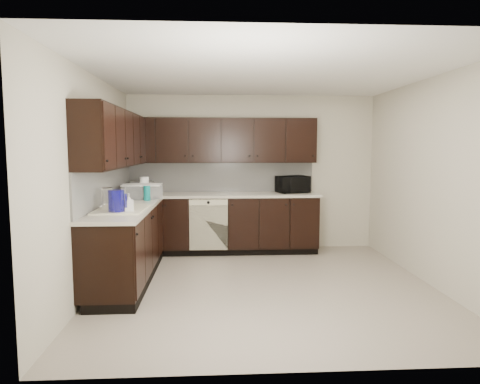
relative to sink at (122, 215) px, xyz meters
name	(u,v)px	position (x,y,z in m)	size (l,w,h in m)	color
floor	(265,286)	(1.68, 0.01, -0.88)	(4.00, 4.00, 0.00)	gray
ceiling	(267,74)	(1.68, 0.01, 1.62)	(4.00, 4.00, 0.00)	white
wall_back	(251,173)	(1.68, 2.01, 0.37)	(4.00, 0.02, 2.50)	#BBB59F
wall_left	(93,183)	(-0.32, 0.01, 0.37)	(0.02, 4.00, 2.50)	#BBB59F
wall_right	(431,182)	(3.68, 0.01, 0.37)	(0.02, 4.00, 2.50)	#BBB59F
wall_front	(299,205)	(1.68, -1.99, 0.37)	(4.00, 0.02, 2.50)	#BBB59F
lower_cabinets	(187,234)	(0.67, 1.12, -0.47)	(3.00, 2.80, 0.90)	black
countertop	(186,200)	(0.67, 1.12, 0.04)	(3.03, 2.83, 0.04)	#B9B2A1
backsplash	(173,180)	(0.46, 1.33, 0.30)	(3.00, 2.80, 0.48)	#AEADAA
upper_cabinets	(179,140)	(0.58, 1.22, 0.89)	(3.00, 2.80, 0.70)	black
dishwasher	(209,222)	(0.98, 1.42, -0.33)	(0.58, 0.04, 0.78)	beige
sink	(122,215)	(0.00, 0.00, 0.00)	(0.54, 0.82, 0.42)	beige
microwave	(293,184)	(2.32, 1.77, 0.19)	(0.48, 0.33, 0.27)	black
soap_bottle_a	(129,203)	(0.13, -0.21, 0.17)	(0.10, 0.10, 0.21)	gray
soap_bottle_b	(123,192)	(-0.18, 1.00, 0.17)	(0.09, 0.09, 0.22)	gray
toaster_oven	(142,187)	(-0.07, 1.79, 0.16)	(0.31, 0.23, 0.20)	#B3B2B5
storage_bin	(142,192)	(0.06, 1.10, 0.16)	(0.50, 0.37, 0.20)	white
blue_pitcher	(116,202)	(0.00, -0.26, 0.19)	(0.17, 0.17, 0.26)	navy
teal_tumbler	(147,193)	(0.16, 0.89, 0.16)	(0.09, 0.09, 0.20)	#0B8181
paper_towel_roll	(144,187)	(0.04, 1.36, 0.20)	(0.13, 0.13, 0.29)	white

